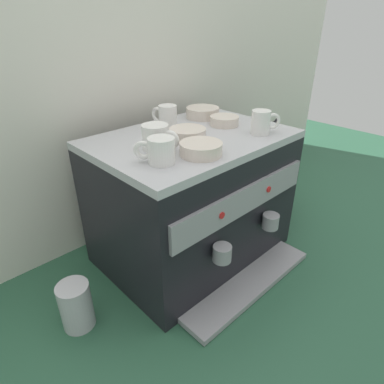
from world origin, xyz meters
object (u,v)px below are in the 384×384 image
Objects in this scene: espresso_machine at (193,199)px; ceramic_bowl_0 at (224,121)px; ceramic_cup_1 at (262,122)px; ceramic_cup_2 at (160,151)px; ceramic_bowl_2 at (188,134)px; ceramic_bowl_3 at (203,113)px; coffee_grinder at (271,166)px; milk_pitcher at (76,306)px; ceramic_cup_0 at (166,117)px; ceramic_bowl_1 at (201,149)px; ceramic_cup_3 at (157,137)px.

ceramic_bowl_0 reaches higher than espresso_machine.
ceramic_cup_1 is at bearing -38.15° from espresso_machine.
ceramic_cup_1 is 0.39m from ceramic_cup_2.
ceramic_bowl_2 is 0.93× the size of ceramic_bowl_3.
ceramic_bowl_2 is (-0.19, -0.01, -0.00)m from ceramic_bowl_0.
espresso_machine is 6.85× the size of ceramic_cup_2.
milk_pitcher is at bearing -179.18° from coffee_grinder.
milk_pitcher is (-0.66, 0.12, -0.43)m from ceramic_cup_1.
espresso_machine is 6.30× the size of ceramic_cup_0.
ceramic_bowl_1 is at bearing -151.36° from ceramic_bowl_0.
espresso_machine is at bearing -176.72° from ceramic_bowl_0.
ceramic_cup_0 is at bearing 42.97° from ceramic_cup_3.
espresso_machine is 0.30m from ceramic_cup_0.
ceramic_cup_3 reaches higher than milk_pitcher.
ceramic_cup_1 is 0.15m from ceramic_bowl_0.
ceramic_bowl_0 is at bearing 15.92° from ceramic_cup_2.
ceramic_cup_1 is 0.44m from coffee_grinder.
ceramic_bowl_3 reaches higher than espresso_machine.
ceramic_cup_2 is 0.63× the size of milk_pitcher.
milk_pitcher is (-0.65, -0.03, -0.41)m from ceramic_bowl_0.
coffee_grinder is at bearing 7.66° from ceramic_cup_2.
ceramic_cup_3 is 0.91× the size of ceramic_bowl_3.
ceramic_cup_3 reaches higher than ceramic_bowl_3.
ceramic_bowl_1 is (-0.09, -0.26, -0.02)m from ceramic_cup_0.
ceramic_cup_2 is at bearing -172.34° from coffee_grinder.
ceramic_bowl_2 is at bearing -146.47° from ceramic_bowl_3.
ceramic_cup_1 reaches higher than ceramic_bowl_2.
ceramic_cup_1 is 0.36m from ceramic_cup_3.
ceramic_cup_1 is 0.27m from ceramic_bowl_3.
ceramic_bowl_0 is at bearing 28.64° from ceramic_bowl_1.
ceramic_cup_3 is (-0.15, -0.14, -0.00)m from ceramic_cup_0.
ceramic_cup_0 is at bearing 17.15° from milk_pitcher.
ceramic_cup_2 is 0.12m from ceramic_bowl_1.
ceramic_cup_2 reaches higher than coffee_grinder.
ceramic_bowl_2 is at bearing -99.09° from ceramic_cup_0.
ceramic_bowl_0 is (0.32, 0.02, -0.02)m from ceramic_cup_3.
ceramic_cup_1 reaches higher than ceramic_bowl_1.
ceramic_bowl_3 is 0.79m from milk_pitcher.
ceramic_bowl_2 is at bearing -173.54° from espresso_machine.
ceramic_cup_0 and ceramic_cup_1 have the same top height.
ceramic_cup_0 is 0.19m from ceramic_bowl_3.
ceramic_bowl_0 is at bearing 3.28° from espresso_machine.
ceramic_bowl_3 is (0.34, 0.15, -0.02)m from ceramic_cup_3.
ceramic_cup_1 is 0.84× the size of ceramic_cup_3.
ceramic_bowl_0 is 0.41m from coffee_grinder.
ceramic_bowl_1 reaches higher than ceramic_bowl_2.
ceramic_bowl_1 reaches higher than espresso_machine.
espresso_machine is 0.34m from ceramic_bowl_3.
ceramic_bowl_1 is at bearing -125.96° from espresso_machine.
coffee_grinder is (0.51, -0.00, -0.27)m from ceramic_bowl_2.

